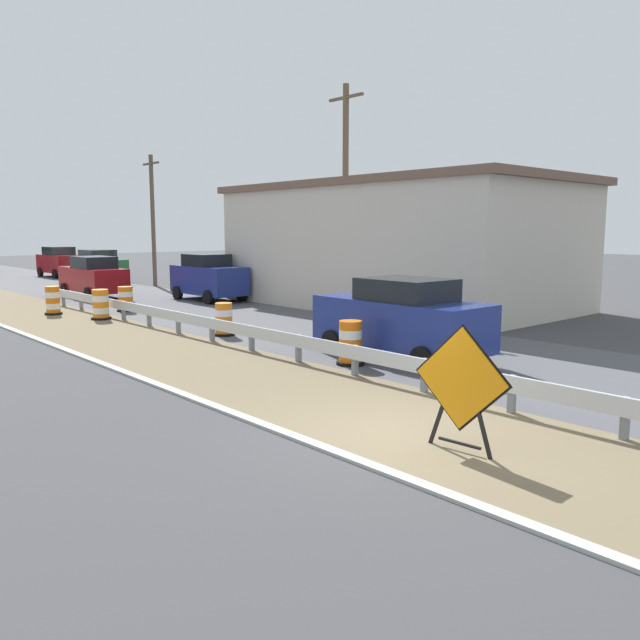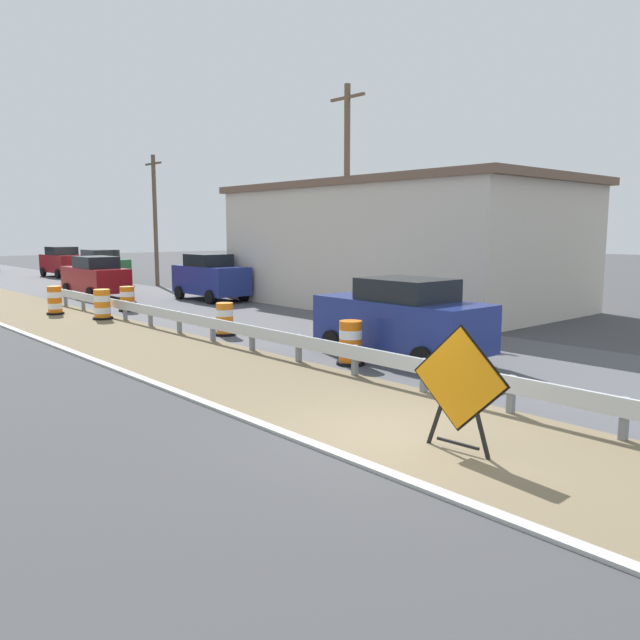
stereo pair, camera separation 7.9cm
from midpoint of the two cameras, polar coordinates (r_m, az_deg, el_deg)
name	(u,v)px [view 2 (the right image)]	position (r m, az deg, el deg)	size (l,w,h in m)	color
ground_plane	(392,436)	(10.55, 6.73, -10.27)	(160.00, 160.00, 0.00)	#3D3D3F
median_dirt_strip	(423,426)	(11.12, 9.43, -9.35)	(3.95, 120.00, 0.01)	#706047
far_lane_asphalt	(578,376)	(15.68, 22.34, -4.71)	(7.11, 120.00, 0.00)	#4C4C51
curb_near_edge	(334,454)	(9.67, 1.47, -11.93)	(0.20, 120.00, 0.11)	#ADADA8
guardrail_median	(422,368)	(13.18, 9.33, -4.26)	(0.18, 42.47, 0.71)	silver
warning_sign_diamond	(459,383)	(9.71, 12.62, -5.58)	(0.17, 1.63, 1.95)	black
traffic_barrel_nearest	(351,345)	(15.68, 2.91, -2.25)	(0.70, 0.70, 1.10)	orange
traffic_barrel_close	(225,321)	(20.22, -8.44, -0.07)	(0.67, 0.67, 1.04)	orange
traffic_barrel_mid	(102,306)	(24.96, -18.88, 1.22)	(0.73, 0.73, 1.12)	orange
traffic_barrel_far	(55,302)	(27.05, -22.64, 1.53)	(0.66, 0.66, 1.12)	orange
traffic_barrel_farther	(127,300)	(27.10, -16.84, 1.72)	(0.72, 0.72, 1.02)	orange
car_trailing_near_lane	(210,277)	(30.40, -9.75, 3.80)	(2.04, 4.16, 2.18)	navy
car_lead_far_lane	(401,318)	(16.54, 7.47, 0.16)	(2.20, 4.80, 2.09)	navy
car_mid_far_lane	(63,262)	(48.52, -22.05, 4.87)	(2.18, 4.12, 2.12)	maroon
car_trailing_far_lane	(95,277)	(33.36, -19.46, 3.70)	(2.00, 4.75, 2.01)	maroon
car_distant_a	(102,267)	(41.75, -18.98, 4.56)	(2.05, 4.56, 2.08)	#195128
roadside_shop_near	(398,244)	(28.19, 7.06, 6.75)	(8.48, 15.24, 5.32)	beige
utility_pole_near	(347,197)	(25.30, 2.51, 10.98)	(0.24, 1.80, 8.84)	brown
utility_pole_mid	(155,218)	(38.92, -14.53, 8.82)	(0.24, 1.80, 7.61)	brown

